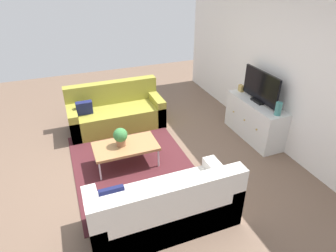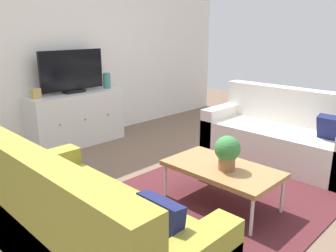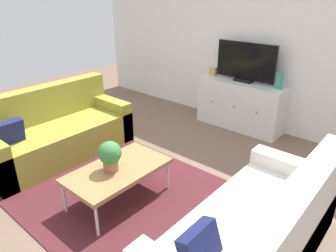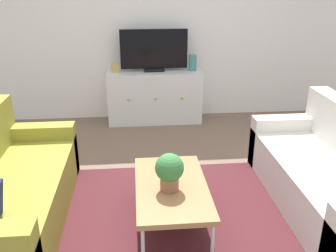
{
  "view_description": "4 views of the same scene",
  "coord_description": "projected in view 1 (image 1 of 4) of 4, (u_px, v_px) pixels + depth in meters",
  "views": [
    {
      "loc": [
        3.9,
        -1.01,
        3.0
      ],
      "look_at": [
        0.0,
        0.5,
        0.62
      ],
      "focal_mm": 31.1,
      "sensor_mm": 36.0,
      "label": 1
    },
    {
      "loc": [
        -2.45,
        -1.91,
        1.6
      ],
      "look_at": [
        0.0,
        0.5,
        0.62
      ],
      "focal_mm": 36.6,
      "sensor_mm": 36.0,
      "label": 2
    },
    {
      "loc": [
        2.1,
        -1.94,
        2.05
      ],
      "look_at": [
        0.0,
        0.5,
        0.62
      ],
      "focal_mm": 33.5,
      "sensor_mm": 36.0,
      "label": 3
    },
    {
      "loc": [
        -0.31,
        -2.86,
        1.96
      ],
      "look_at": [
        0.0,
        0.5,
        0.62
      ],
      "focal_mm": 39.69,
      "sensor_mm": 36.0,
      "label": 4
    }
  ],
  "objects": [
    {
      "name": "couch_right_side",
      "position": [
        165.0,
        210.0,
        3.62
      ],
      "size": [
        0.81,
        1.87,
        0.88
      ],
      "color": "silver",
      "rests_on": "ground_plane"
    },
    {
      "name": "glass_vase",
      "position": [
        278.0,
        109.0,
        4.84
      ],
      "size": [
        0.11,
        0.11,
        0.23
      ],
      "primitive_type": "cylinder",
      "color": "teal",
      "rests_on": "tv_console"
    },
    {
      "name": "flat_screen_tv",
      "position": [
        261.0,
        87.0,
        5.2
      ],
      "size": [
        0.93,
        0.16,
        0.58
      ],
      "color": "black",
      "rests_on": "tv_console"
    },
    {
      "name": "mantel_clock",
      "position": [
        241.0,
        88.0,
        5.74
      ],
      "size": [
        0.11,
        0.07,
        0.13
      ],
      "primitive_type": "cube",
      "color": "tan",
      "rests_on": "tv_console"
    },
    {
      "name": "potted_plant",
      "position": [
        120.0,
        136.0,
        4.64
      ],
      "size": [
        0.23,
        0.23,
        0.31
      ],
      "color": "#936042",
      "rests_on": "coffee_table"
    },
    {
      "name": "wall_back",
      "position": [
        277.0,
        69.0,
        5.09
      ],
      "size": [
        6.4,
        0.12,
        2.7
      ],
      "primitive_type": "cube",
      "color": "white",
      "rests_on": "ground_plane"
    },
    {
      "name": "couch_left_side",
      "position": [
        115.0,
        113.0,
        5.95
      ],
      "size": [
        0.81,
        1.87,
        0.88
      ],
      "color": "olive",
      "rests_on": "ground_plane"
    },
    {
      "name": "ground_plane",
      "position": [
        141.0,
        162.0,
        4.96
      ],
      "size": [
        10.0,
        10.0,
        0.0
      ],
      "primitive_type": "plane",
      "color": "brown"
    },
    {
      "name": "area_rug",
      "position": [
        132.0,
        164.0,
        4.91
      ],
      "size": [
        2.5,
        1.9,
        0.01
      ],
      "primitive_type": "cube",
      "color": "#4C1E23",
      "rests_on": "ground_plane"
    },
    {
      "name": "tv_console",
      "position": [
        254.0,
        120.0,
        5.52
      ],
      "size": [
        1.33,
        0.47,
        0.74
      ],
      "color": "silver",
      "rests_on": "ground_plane"
    },
    {
      "name": "coffee_table",
      "position": [
        126.0,
        147.0,
        4.75
      ],
      "size": [
        0.59,
        1.04,
        0.38
      ],
      "color": "#A37547",
      "rests_on": "ground_plane"
    }
  ]
}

